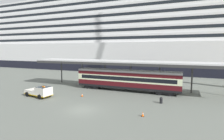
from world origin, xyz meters
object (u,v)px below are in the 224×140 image
Objects in this scene: service_truck at (40,91)px; traffic_cone_mid at (143,114)px; quay_bollard at (161,100)px; train_carriage at (127,79)px; traffic_cone_near at (82,95)px; cruise_ship at (117,38)px.

traffic_cone_mid is (18.28, -2.25, -0.70)m from service_truck.
quay_bollard is at bearing 11.60° from service_truck.
train_carriage is 13.64m from traffic_cone_mid.
traffic_cone_near is (6.57, 2.89, -0.70)m from service_truck.
quay_bollard is (7.27, -5.88, -1.78)m from train_carriage.
cruise_ship reaches higher than quay_bollard.
service_truck is 9.14× the size of traffic_cone_mid.
cruise_ship reaches higher than traffic_cone_mid.
quay_bollard reaches higher than traffic_cone_mid.
train_carriage is at bearing 49.96° from traffic_cone_near.
service_truck is at bearing -168.40° from quay_bollard.
traffic_cone_near reaches higher than traffic_cone_mid.
service_truck reaches higher than quay_bollard.
cruise_ship is 46.99m from traffic_cone_near.
traffic_cone_near is 13.25m from quay_bollard.
traffic_cone_near is 12.79m from traffic_cone_mid.
train_carriage is 9.52m from quay_bollard.
quay_bollard is at bearing 76.72° from traffic_cone_mid.
train_carriage is 34.05× the size of traffic_cone_near.
service_truck is 5.68× the size of quay_bollard.
train_carriage reaches higher than traffic_cone_mid.
train_carriage is 21.27× the size of quay_bollard.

